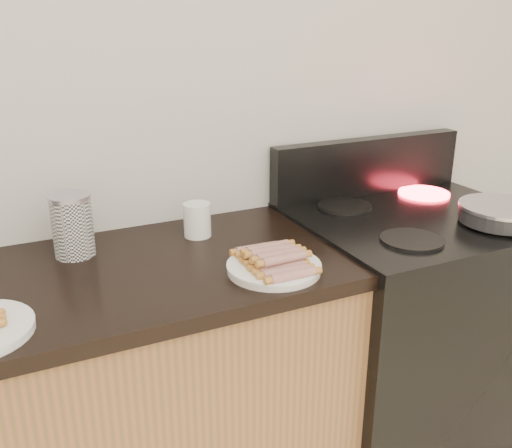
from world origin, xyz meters
name	(u,v)px	position (x,y,z in m)	size (l,w,h in m)	color
wall_back	(147,95)	(0.00, 2.00, 1.30)	(4.00, 0.04, 2.60)	silver
stove	(406,338)	(0.78, 1.68, 0.46)	(0.76, 0.65, 0.91)	black
stove_panel	(368,166)	(0.78, 1.96, 1.01)	(0.76, 0.06, 0.20)	black
burner_near_left	(412,240)	(0.61, 1.51, 0.92)	(0.18, 0.18, 0.01)	black
burner_near_right	(499,222)	(0.95, 1.51, 0.92)	(0.18, 0.18, 0.01)	black
burner_far_left	(345,206)	(0.61, 1.84, 0.92)	(0.18, 0.18, 0.01)	black
burner_far_right	(424,193)	(0.95, 1.84, 0.92)	(0.18, 0.18, 0.01)	#FF1E2D
frying_pan	(503,213)	(0.95, 1.49, 0.95)	(0.26, 0.45, 0.05)	#28282D
main_plate	(274,269)	(0.17, 1.52, 0.91)	(0.24, 0.24, 0.02)	white
hotdog_pile	(274,259)	(0.17, 1.52, 0.94)	(0.12, 0.22, 0.05)	maroon
canister	(72,225)	(-0.27, 1.85, 0.99)	(0.11, 0.11, 0.17)	silver
mug	(197,220)	(0.08, 1.84, 0.95)	(0.08, 0.08, 0.10)	white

